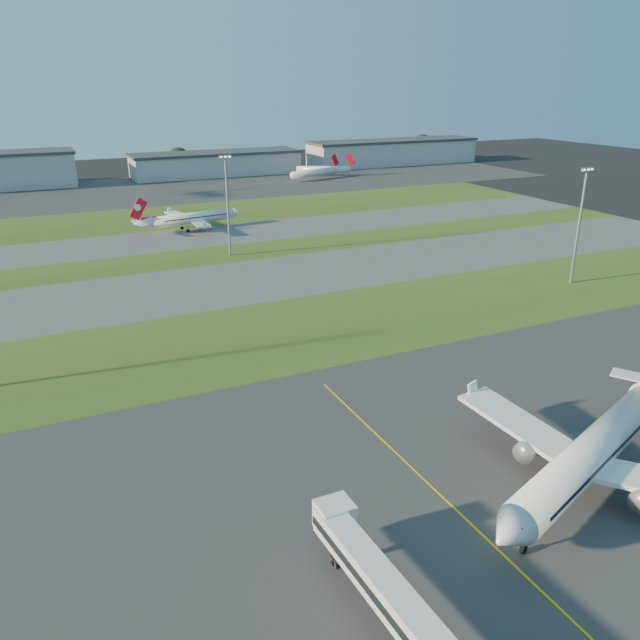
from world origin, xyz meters
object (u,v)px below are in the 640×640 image
airliner_parked (592,452)px  mini_jet_far (324,169)px  airliner_taxiing (193,218)px  light_mast_east (580,218)px  light_mast_centre (227,199)px  jet_bridge (403,612)px  mini_jet_near (314,173)px

airliner_parked → mini_jet_far: size_ratio=1.49×
airliner_taxiing → mini_jet_far: (86.82, 87.78, -0.34)m
airliner_parked → light_mast_east: bearing=25.1°
airliner_taxiing → light_mast_centre: bearing=82.6°
airliner_parked → light_mast_centre: size_ratio=1.54×
airliner_taxiing → mini_jet_far: 123.46m
jet_bridge → mini_jet_near: (101.41, 236.14, -0.73)m
jet_bridge → airliner_parked: airliner_parked is taller
jet_bridge → airliner_parked: (30.75, 9.51, 0.54)m
mini_jet_near → light_mast_east: size_ratio=1.09×
airliner_parked → mini_jet_far: 248.84m
mini_jet_near → light_mast_east: 169.84m
airliner_taxiing → light_mast_centre: light_mast_centre is taller
mini_jet_near → mini_jet_far: 12.89m
mini_jet_near → light_mast_centre: (-76.60, -112.90, 11.53)m
airliner_parked → airliner_taxiing: bearing=72.4°
mini_jet_near → light_mast_centre: bearing=-139.1°
mini_jet_far → mini_jet_near: bearing=-110.5°
jet_bridge → airliner_taxiing: bearing=81.4°
airliner_parked → light_mast_east: light_mast_east is taller
airliner_taxiing → mini_jet_far: bearing=-143.8°
airliner_taxiing → mini_jet_near: size_ratio=1.17×
light_mast_east → jet_bridge: bearing=-142.6°
light_mast_centre → airliner_taxiing: bearing=91.7°
light_mast_centre → light_mast_east: bearing=-41.6°
jet_bridge → mini_jet_far: bearing=65.7°
jet_bridge → mini_jet_far: size_ratio=1.01×
mini_jet_far → light_mast_east: 179.78m
airliner_parked → airliner_taxiing: (-6.97, 147.90, -0.93)m
mini_jet_far → light_mast_east: bearing=-72.3°
airliner_parked → light_mast_east: (57.06, 57.72, 10.26)m
jet_bridge → mini_jet_far: 268.98m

